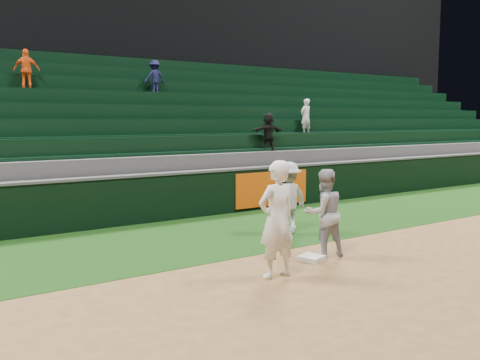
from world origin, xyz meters
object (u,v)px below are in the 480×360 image
first_baseman (277,219)px  base_coach (288,198)px  first_base (311,258)px  baserunner (324,213)px

first_baseman → base_coach: first_baseman is taller
first_base → base_coach: 2.51m
baserunner → first_base: bearing=26.9°
first_baseman → baserunner: 1.69m
baserunner → first_baseman: bearing=31.6°
base_coach → first_base: bearing=57.0°
base_coach → first_baseman: bearing=43.2°
first_base → base_coach: bearing=60.6°
first_base → first_baseman: size_ratio=0.21×
baserunner → base_coach: bearing=-98.6°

